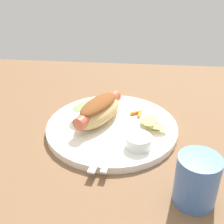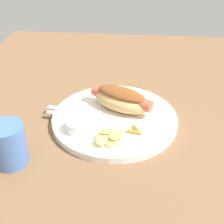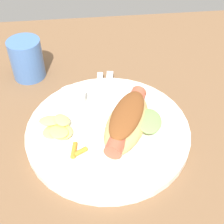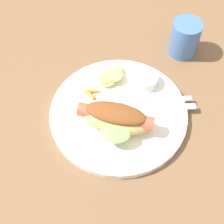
% 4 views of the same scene
% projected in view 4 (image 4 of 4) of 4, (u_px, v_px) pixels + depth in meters
% --- Properties ---
extents(ground_plane, '(1.20, 0.90, 0.02)m').
position_uv_depth(ground_plane, '(124.00, 116.00, 0.72)').
color(ground_plane, brown).
extents(plate, '(0.30, 0.30, 0.02)m').
position_uv_depth(plate, '(119.00, 115.00, 0.71)').
color(plate, white).
rests_on(plate, ground_plane).
extents(hot_dog, '(0.13, 0.16, 0.06)m').
position_uv_depth(hot_dog, '(116.00, 118.00, 0.66)').
color(hot_dog, tan).
rests_on(hot_dog, plate).
extents(sauce_ramekin, '(0.05, 0.05, 0.02)m').
position_uv_depth(sauce_ramekin, '(146.00, 80.00, 0.73)').
color(sauce_ramekin, white).
rests_on(sauce_ramekin, plate).
extents(fork, '(0.03, 0.17, 0.00)m').
position_uv_depth(fork, '(156.00, 101.00, 0.71)').
color(fork, silver).
rests_on(fork, plate).
extents(knife, '(0.04, 0.14, 0.00)m').
position_uv_depth(knife, '(163.00, 107.00, 0.71)').
color(knife, silver).
rests_on(knife, plate).
extents(chips_pile, '(0.07, 0.07, 0.02)m').
position_uv_depth(chips_pile, '(111.00, 77.00, 0.74)').
color(chips_pile, '#DACB65').
rests_on(chips_pile, plate).
extents(carrot_garnish, '(0.03, 0.03, 0.01)m').
position_uv_depth(carrot_garnish, '(91.00, 93.00, 0.72)').
color(carrot_garnish, orange).
rests_on(carrot_garnish, plate).
extents(drinking_cup, '(0.07, 0.07, 0.09)m').
position_uv_depth(drinking_cup, '(185.00, 38.00, 0.78)').
color(drinking_cup, '#4770B2').
rests_on(drinking_cup, ground_plane).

